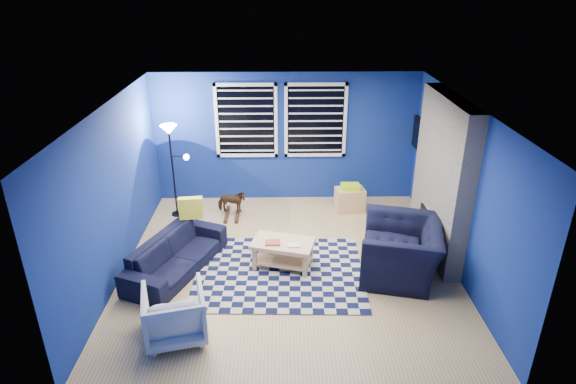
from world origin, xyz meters
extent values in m
plane|color=tan|center=(0.00, 0.00, 0.00)|extent=(5.00, 5.00, 0.00)
plane|color=white|center=(0.00, 0.00, 2.50)|extent=(5.00, 5.00, 0.00)
plane|color=navy|center=(0.00, 2.50, 1.25)|extent=(5.00, 0.00, 5.00)
plane|color=navy|center=(-2.50, 0.00, 1.25)|extent=(0.00, 5.00, 5.00)
plane|color=navy|center=(2.50, 0.00, 1.25)|extent=(0.00, 5.00, 5.00)
cube|color=gray|center=(2.37, 0.50, 1.25)|extent=(0.26, 2.00, 2.50)
cube|color=black|center=(2.23, 0.50, 0.35)|extent=(0.04, 0.70, 0.60)
cube|color=gray|center=(2.10, 0.50, 0.04)|extent=(0.50, 1.20, 0.08)
cube|color=black|center=(-0.75, 2.48, 1.60)|extent=(1.05, 0.02, 1.30)
cube|color=white|center=(-0.75, 2.47, 2.28)|extent=(1.17, 0.05, 0.06)
cube|color=white|center=(-0.75, 2.47, 0.92)|extent=(1.17, 0.05, 0.06)
cube|color=black|center=(0.55, 2.48, 1.60)|extent=(1.05, 0.02, 1.30)
cube|color=white|center=(0.55, 2.47, 2.28)|extent=(1.17, 0.05, 0.06)
cube|color=white|center=(0.55, 2.47, 0.92)|extent=(1.17, 0.05, 0.06)
cube|color=black|center=(2.45, 2.00, 1.40)|extent=(0.06, 1.00, 0.58)
cube|color=black|center=(2.42, 2.00, 1.40)|extent=(0.01, 0.92, 0.50)
cube|color=black|center=(-0.14, -0.18, 0.01)|extent=(2.56, 2.08, 0.02)
imported|color=black|center=(-1.69, -0.09, 0.27)|extent=(1.99, 1.39, 0.54)
imported|color=black|center=(1.64, -0.25, 0.41)|extent=(1.48, 1.36, 0.82)
imported|color=gray|center=(-1.42, -1.55, 0.34)|extent=(0.88, 0.89, 0.68)
imported|color=#432115|center=(-1.02, 1.68, 0.29)|extent=(0.28, 0.54, 0.44)
cube|color=#DBB67B|center=(-0.09, -0.03, 0.41)|extent=(1.02, 0.75, 0.06)
cube|color=#DBB67B|center=(-0.09, -0.03, 0.12)|extent=(0.92, 0.65, 0.03)
cube|color=#A94130|center=(-0.24, -0.08, 0.45)|extent=(0.25, 0.21, 0.03)
cube|color=silver|center=(0.06, -0.15, 0.45)|extent=(0.21, 0.17, 0.03)
cube|color=#DBB67B|center=(-0.48, -0.23, 0.19)|extent=(0.08, 0.08, 0.37)
cube|color=#DBB67B|center=(0.30, -0.23, 0.19)|extent=(0.08, 0.08, 0.37)
cube|color=#DBB67B|center=(-0.48, 0.18, 0.19)|extent=(0.08, 0.08, 0.37)
cube|color=#DBB67B|center=(0.30, 0.18, 0.19)|extent=(0.08, 0.08, 0.37)
cube|color=#DBB67B|center=(1.19, 1.90, 0.22)|extent=(0.57, 0.42, 0.44)
cube|color=black|center=(1.19, 1.90, 0.22)|extent=(0.50, 0.37, 0.35)
cube|color=#B9E21A|center=(1.19, 1.90, 0.49)|extent=(0.37, 0.30, 0.09)
cylinder|color=black|center=(-2.05, 1.78, 0.01)|extent=(0.22, 0.22, 0.03)
cylinder|color=black|center=(-2.05, 1.78, 0.81)|extent=(0.03, 0.03, 1.61)
cone|color=white|center=(-2.05, 1.78, 1.64)|extent=(0.29, 0.29, 0.16)
sphere|color=white|center=(-1.78, 1.73, 1.16)|extent=(0.11, 0.11, 0.11)
cube|color=yellow|center=(-1.54, 0.57, 0.72)|extent=(0.39, 0.15, 0.36)
camera|label=1|loc=(-0.13, -6.30, 4.09)|focal=30.00mm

